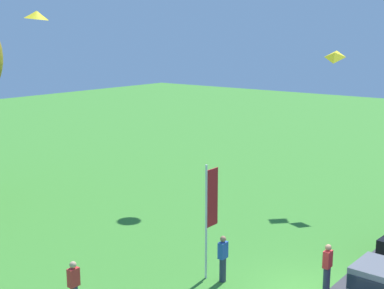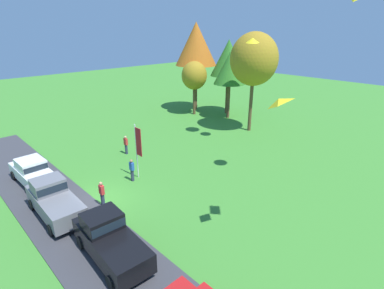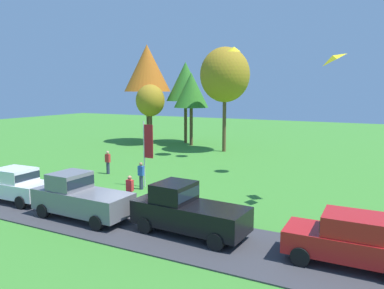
% 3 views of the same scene
% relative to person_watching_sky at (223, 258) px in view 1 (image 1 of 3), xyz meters
% --- Properties ---
extents(person_watching_sky, '(0.36, 0.24, 1.71)m').
position_rel_person_watching_sky_xyz_m(person_watching_sky, '(0.00, 0.00, 0.00)').
color(person_watching_sky, '#2D334C').
rests_on(person_watching_sky, ground).
extents(person_on_lawn, '(0.36, 0.24, 1.71)m').
position_rel_person_watching_sky_xyz_m(person_on_lawn, '(-4.69, 2.44, 0.00)').
color(person_on_lawn, '#2D334C').
rests_on(person_on_lawn, ground).
extents(person_beside_suv, '(0.36, 0.24, 1.71)m').
position_rel_person_watching_sky_xyz_m(person_beside_suv, '(1.57, -3.24, 0.00)').
color(person_beside_suv, '#2D334C').
rests_on(person_beside_suv, ground).
extents(flag_banner, '(0.71, 0.08, 4.22)m').
position_rel_person_watching_sky_xyz_m(flag_banner, '(0.06, 0.62, 1.80)').
color(flag_banner, silver).
rests_on(flag_banner, ground).
extents(kite_diamond_over_trees, '(1.09, 0.99, 0.65)m').
position_rel_person_watching_sky_xyz_m(kite_diamond_over_trees, '(10.78, 0.90, 6.81)').
color(kite_diamond_over_trees, yellow).
extents(kite_delta_high_left, '(1.60, 1.61, 0.52)m').
position_rel_person_watching_sky_xyz_m(kite_delta_high_left, '(1.37, 11.98, 8.73)').
color(kite_delta_high_left, yellow).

